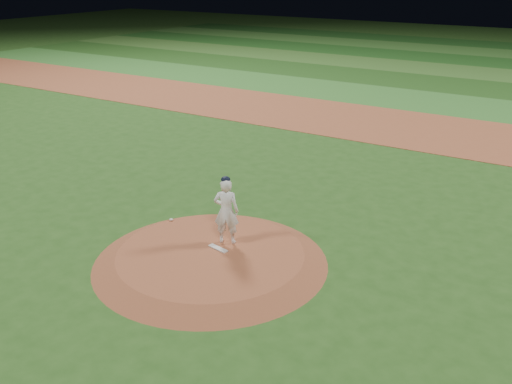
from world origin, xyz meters
TOP-DOWN VIEW (x-y plane):
  - ground at (0.00, 0.00)m, footprint 120.00×120.00m
  - infield_dirt_band at (0.00, 14.00)m, footprint 70.00×6.00m
  - outfield_stripe_0 at (0.00, 19.50)m, footprint 70.00×5.00m
  - outfield_stripe_1 at (0.00, 24.50)m, footprint 70.00×5.00m
  - outfield_stripe_2 at (0.00, 29.50)m, footprint 70.00×5.00m
  - outfield_stripe_3 at (0.00, 34.50)m, footprint 70.00×5.00m
  - outfield_stripe_4 at (0.00, 39.50)m, footprint 70.00×5.00m
  - pitchers_mound at (0.00, 0.00)m, footprint 5.50×5.50m
  - pitching_rubber at (0.04, 0.24)m, footprint 0.56×0.24m
  - rosin_bag at (-1.95, 0.89)m, footprint 0.10×0.10m
  - pitcher_on_mound at (0.02, 0.64)m, footprint 0.71×0.60m

SIDE VIEW (x-z plane):
  - ground at x=0.00m, z-range 0.00..0.00m
  - outfield_stripe_0 at x=0.00m, z-range 0.00..0.02m
  - outfield_stripe_1 at x=0.00m, z-range 0.00..0.02m
  - outfield_stripe_2 at x=0.00m, z-range 0.00..0.02m
  - outfield_stripe_3 at x=0.00m, z-range 0.00..0.02m
  - outfield_stripe_4 at x=0.00m, z-range 0.00..0.02m
  - infield_dirt_band at x=0.00m, z-range 0.00..0.02m
  - pitchers_mound at x=0.00m, z-range 0.00..0.25m
  - pitching_rubber at x=0.04m, z-range 0.25..0.28m
  - rosin_bag at x=-1.95m, z-range 0.25..0.31m
  - pitcher_on_mound at x=0.02m, z-range 0.24..1.94m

